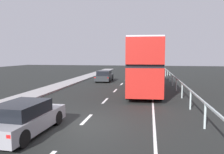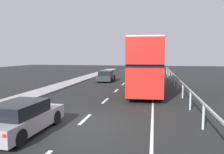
# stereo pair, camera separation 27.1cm
# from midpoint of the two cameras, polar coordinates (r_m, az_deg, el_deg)

# --- Properties ---
(ground_plane) EXTENTS (75.90, 120.00, 0.10)m
(ground_plane) POSITION_cam_midpoint_polar(r_m,az_deg,el_deg) (10.59, -7.44, -12.10)
(ground_plane) COLOR black
(lane_paint_markings) EXTENTS (3.42, 46.00, 0.01)m
(lane_paint_markings) POSITION_cam_midpoint_polar(r_m,az_deg,el_deg) (18.41, 7.40, -4.34)
(lane_paint_markings) COLOR silver
(lane_paint_markings) RESTS_ON ground
(bridge_side_railing) EXTENTS (0.10, 42.00, 1.15)m
(bridge_side_railing) POSITION_cam_midpoint_polar(r_m,az_deg,el_deg) (18.85, 17.52, -1.49)
(bridge_side_railing) COLOR #AAB9B9
(bridge_side_railing) RESTS_ON ground
(double_decker_bus_red) EXTENTS (2.95, 10.62, 4.44)m
(double_decker_bus_red) POSITION_cam_midpoint_polar(r_m,az_deg,el_deg) (19.46, 8.74, 3.19)
(double_decker_bus_red) COLOR #B11E18
(double_decker_bus_red) RESTS_ON ground
(hatchback_car_near) EXTENTS (1.92, 4.09, 1.30)m
(hatchback_car_near) POSITION_cam_midpoint_polar(r_m,az_deg,el_deg) (9.81, -21.44, -9.74)
(hatchback_car_near) COLOR gray
(hatchback_car_near) RESTS_ON ground
(sedan_car_ahead) EXTENTS (1.83, 4.06, 1.32)m
(sedan_car_ahead) POSITION_cam_midpoint_polar(r_m,az_deg,el_deg) (27.16, -1.24, 0.24)
(sedan_car_ahead) COLOR #262A2D
(sedan_car_ahead) RESTS_ON ground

